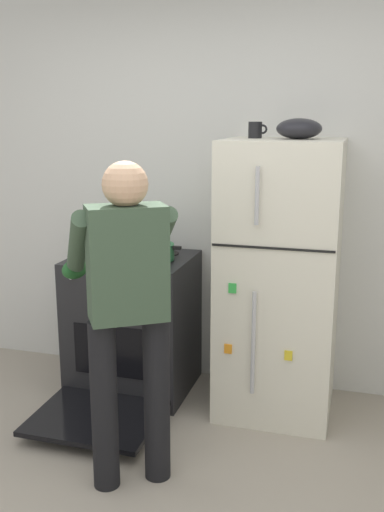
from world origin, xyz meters
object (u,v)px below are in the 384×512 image
Objects in this scene: stove_range at (133,325)px; person_cook at (127,296)px; coffee_mug at (256,130)px; red_pot at (152,252)px; pepper_mill at (102,237)px; mixing_bowl at (299,129)px; refrigerator at (279,279)px.

stove_range is 1.13m from person_cook.
coffee_mug is at bearing 5.00° from stove_range.
stove_range is at bearing 168.66° from red_pot.
person_cook is (0.36, -0.94, 0.52)m from stove_range.
pepper_mill is at bearing 172.07° from coffee_mug.
coffee_mug is at bearing 169.01° from mixing_bowl.
coffee_mug reaches higher than red_pot.
stove_range is 0.54m from red_pot.
red_pot is at bearing -28.52° from pepper_mill.
person_cook is 14.28× the size of coffee_mug.
refrigerator is 1.36× the size of stove_range.
refrigerator is 1.28m from pepper_mill.
red_pot is at bearing -170.79° from coffee_mug.
coffee_mug is at bearing 67.58° from person_cook.
person_cook is 6.23× the size of mixing_bowl.
refrigerator is 1.04× the size of person_cook.
coffee_mug is (0.62, 0.10, 0.75)m from red_pot.
mixing_bowl reaches higher than coffee_mug.
stove_range is 0.65m from pepper_mill.
red_pot is at bearing -176.73° from mixing_bowl.
mixing_bowl is (0.67, 0.96, 0.76)m from person_cook.
pepper_mill reaches higher than red_pot.
red_pot is (0.16, -0.03, 0.52)m from stove_range.
coffee_mug is 0.26m from mixing_bowl.
refrigerator reaches higher than red_pot.
mixing_bowl is at bearing 0.99° from stove_range.
pepper_mill is at bearing 170.92° from refrigerator.
person_cook reaches higher than pepper_mill.
stove_range is 1.64m from mixing_bowl.
person_cook is 11.32× the size of pepper_mill.
pepper_mill is (-0.66, 1.16, 0.02)m from person_cook.
person_cook is (-0.59, -0.96, 0.13)m from refrigerator.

